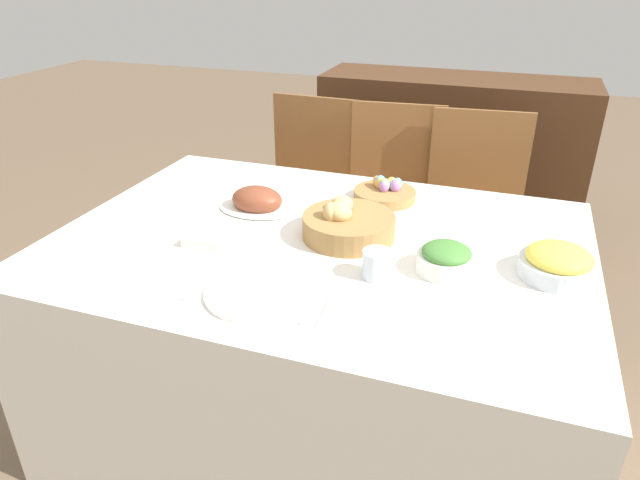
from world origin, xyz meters
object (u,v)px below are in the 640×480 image
spoon (327,308)px  chair_far_left (305,188)px  knife (315,305)px  drinking_cup (377,264)px  chair_far_right (473,210)px  fork (202,283)px  butter_dish (207,241)px  chair_far_center (391,199)px  green_salad_bowl (446,259)px  bread_basket (347,224)px  pineapple_bowl (558,263)px  sideboard (449,162)px  ham_platter (257,201)px  egg_basket (385,192)px  dinner_plate (257,293)px

spoon → chair_far_left: bearing=108.9°
knife → drinking_cup: (0.10, 0.18, 0.04)m
chair_far_right → fork: bearing=-120.5°
chair_far_left → butter_dish: size_ratio=7.20×
chair_far_center → green_salad_bowl: (0.36, -0.98, 0.27)m
chair_far_right → drinking_cup: size_ratio=11.67×
spoon → fork: bearing=176.0°
bread_basket → pineapple_bowl: size_ratio=1.38×
chair_far_center → pineapple_bowl: 1.15m
fork → sideboard: bearing=83.0°
sideboard → ham_platter: sideboard is taller
bread_basket → knife: bread_basket is taller
bread_basket → butter_dish: bread_basket is taller
sideboard → egg_basket: (-0.07, -1.27, 0.30)m
chair_far_right → dinner_plate: (-0.43, -1.26, 0.24)m
knife → drinking_cup: 0.21m
egg_basket → sideboard: bearing=86.7°
ham_platter → pineapple_bowl: 0.94m
sideboard → bread_basket: bearing=-94.0°
ham_platter → green_salad_bowl: (0.65, -0.21, 0.01)m
egg_basket → knife: bearing=-90.1°
sideboard → drinking_cup: size_ratio=17.94×
chair_far_center → egg_basket: (0.09, -0.55, 0.26)m
bread_basket → drinking_cup: bread_basket is taller
green_salad_bowl → fork: bearing=-154.7°
green_salad_bowl → dinner_plate: bearing=-147.2°
spoon → butter_dish: 0.48m
sideboard → pineapple_bowl: 1.73m
dinner_plate → green_salad_bowl: bearing=32.8°
butter_dish → bread_basket: bearing=27.2°
chair_far_center → butter_dish: chair_far_center is taller
bread_basket → green_salad_bowl: size_ratio=1.79×
egg_basket → butter_dish: (-0.41, -0.51, -0.01)m
chair_far_right → chair_far_center: bearing=174.4°
spoon → sideboard: bearing=84.7°
sideboard → spoon: 1.99m
chair_far_right → knife: chair_far_right is taller
spoon → chair_far_right: bearing=75.1°
bread_basket → fork: bread_basket is taller
egg_basket → knife: (-0.00, -0.71, -0.02)m
egg_basket → chair_far_center: bearing=99.6°
egg_basket → pineapple_bowl: size_ratio=1.06×
sideboard → knife: bearing=-92.1°
bread_basket → spoon: bread_basket is taller
pineapple_bowl → fork: size_ratio=1.19×
chair_far_left → fork: size_ratio=5.38×
green_salad_bowl → butter_dish: 0.68m
chair_far_left → chair_far_right: bearing=2.4°
chair_far_left → chair_far_center: bearing=2.4°
chair_far_right → butter_dish: (-0.68, -1.06, 0.25)m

